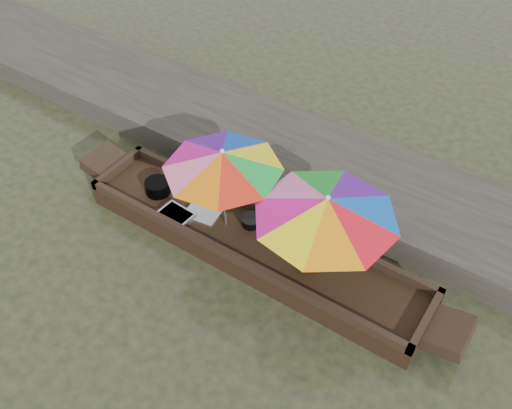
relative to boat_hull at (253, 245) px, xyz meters
The scene contains 11 objects.
water 0.17m from the boat_hull, ahead, with size 80.00×80.00×0.00m, color #242A1B.
dock 2.20m from the boat_hull, 90.00° to the left, with size 22.00×2.20×0.50m, color #2D2B26.
boat_hull is the anchor object (origin of this frame).
cooking_pot 1.96m from the boat_hull, behind, with size 0.43×0.43×0.23m, color black.
tray_crayfish 1.35m from the boat_hull, 166.02° to the right, with size 0.56×0.39×0.09m, color silver.
tray_scallop 0.98m from the boat_hull, behind, with size 0.56×0.39×0.06m, color silver.
charcoal_grill 0.38m from the boat_hull, 129.34° to the left, with size 0.30×0.30×0.14m, color black.
supply_bag 1.05m from the boat_hull, 26.54° to the left, with size 0.28×0.22×0.26m, color silver.
vendor 1.23m from the boat_hull, ahead, with size 0.55×0.36×1.12m, color #4A3F38.
umbrella_bow 1.08m from the boat_hull, behind, with size 1.82×1.82×1.55m, color green, non-canonical shape.
umbrella_stern 1.53m from the boat_hull, ahead, with size 2.05×2.05×1.55m, color blue, non-canonical shape.
Camera 1 is at (3.42, -5.01, 7.05)m, focal length 40.00 mm.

